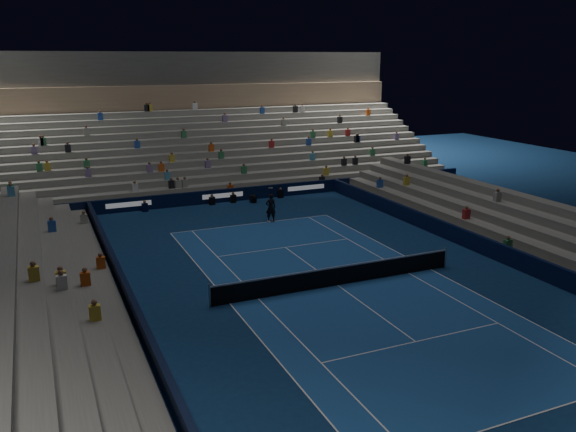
# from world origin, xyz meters

# --- Properties ---
(ground) EXTENTS (90.00, 90.00, 0.00)m
(ground) POSITION_xyz_m (0.00, 0.00, 0.00)
(ground) COLOR #0C264D
(ground) RESTS_ON ground
(court_surface) EXTENTS (10.97, 23.77, 0.01)m
(court_surface) POSITION_xyz_m (0.00, 0.00, 0.01)
(court_surface) COLOR #19478C
(court_surface) RESTS_ON ground
(sponsor_barrier_far) EXTENTS (44.00, 0.25, 1.00)m
(sponsor_barrier_far) POSITION_xyz_m (0.00, 18.50, 0.50)
(sponsor_barrier_far) COLOR black
(sponsor_barrier_far) RESTS_ON ground
(sponsor_barrier_east) EXTENTS (0.25, 37.00, 1.00)m
(sponsor_barrier_east) POSITION_xyz_m (9.70, 0.00, 0.50)
(sponsor_barrier_east) COLOR black
(sponsor_barrier_east) RESTS_ON ground
(sponsor_barrier_west) EXTENTS (0.25, 37.00, 1.00)m
(sponsor_barrier_west) POSITION_xyz_m (-9.70, 0.00, 0.50)
(sponsor_barrier_west) COLOR black
(sponsor_barrier_west) RESTS_ON ground
(grandstand_main) EXTENTS (44.00, 15.20, 11.20)m
(grandstand_main) POSITION_xyz_m (0.00, 27.90, 3.38)
(grandstand_main) COLOR gray
(grandstand_main) RESTS_ON ground
(grandstand_east) EXTENTS (5.00, 37.00, 2.50)m
(grandstand_east) POSITION_xyz_m (13.17, 0.00, 0.92)
(grandstand_east) COLOR slate
(grandstand_east) RESTS_ON ground
(grandstand_west) EXTENTS (5.00, 37.00, 2.50)m
(grandstand_west) POSITION_xyz_m (-13.17, 0.00, 0.92)
(grandstand_west) COLOR slate
(grandstand_west) RESTS_ON ground
(tennis_net) EXTENTS (12.90, 0.10, 1.10)m
(tennis_net) POSITION_xyz_m (0.00, 0.00, 0.50)
(tennis_net) COLOR #B2B2B7
(tennis_net) RESTS_ON ground
(tennis_player) EXTENTS (0.74, 0.52, 1.95)m
(tennis_player) POSITION_xyz_m (1.31, 11.86, 0.98)
(tennis_player) COLOR black
(tennis_player) RESTS_ON ground
(broadcast_camera) EXTENTS (0.48, 0.90, 0.57)m
(broadcast_camera) POSITION_xyz_m (2.12, 17.47, 0.29)
(broadcast_camera) COLOR black
(broadcast_camera) RESTS_ON ground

